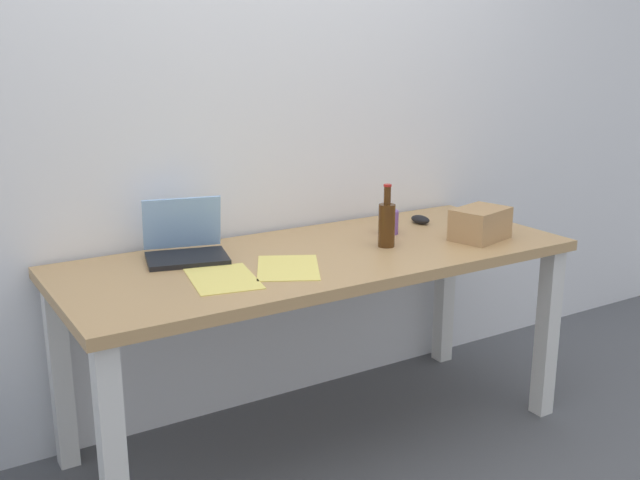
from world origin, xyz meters
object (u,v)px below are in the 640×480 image
at_px(beer_bottle, 387,223).
at_px(computer_mouse, 420,219).
at_px(desk, 320,277).
at_px(laptop_left, 185,246).
at_px(coffee_mug, 389,222).
at_px(cardboard_box, 480,224).

bearing_deg(beer_bottle, computer_mouse, 32.65).
distance_m(desk, computer_mouse, 0.64).
height_order(beer_bottle, computer_mouse, beer_bottle).
bearing_deg(beer_bottle, laptop_left, 160.48).
xyz_separation_m(beer_bottle, coffee_mug, (0.12, 0.15, -0.04)).
relative_size(desk, laptop_left, 5.80).
xyz_separation_m(laptop_left, computer_mouse, (1.06, -0.03, -0.03)).
bearing_deg(laptop_left, desk, -23.88).
bearing_deg(coffee_mug, desk, -165.65).
distance_m(desk, coffee_mug, 0.42).
distance_m(laptop_left, coffee_mug, 0.84).
distance_m(laptop_left, beer_bottle, 0.76).
relative_size(beer_bottle, computer_mouse, 2.41).
bearing_deg(laptop_left, cardboard_box, -18.25).
xyz_separation_m(laptop_left, beer_bottle, (0.71, -0.25, 0.05)).
bearing_deg(laptop_left, coffee_mug, -6.77).
bearing_deg(coffee_mug, cardboard_box, -45.64).
distance_m(computer_mouse, cardboard_box, 0.33).
distance_m(beer_bottle, cardboard_box, 0.39).
bearing_deg(desk, laptop_left, 156.12).
xyz_separation_m(beer_bottle, cardboard_box, (0.38, -0.11, -0.03)).
bearing_deg(coffee_mug, laptop_left, 173.23).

